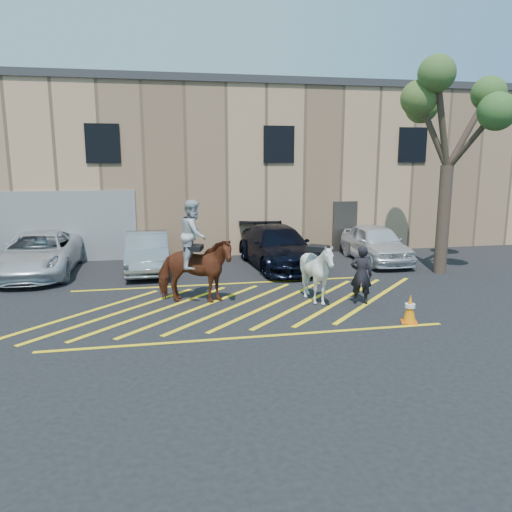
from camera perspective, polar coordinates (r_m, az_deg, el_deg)
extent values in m
plane|color=black|center=(14.25, -2.56, -5.39)|extent=(90.00, 90.00, 0.00)
imported|color=silver|center=(19.14, -23.62, 0.24)|extent=(2.49, 5.35, 1.48)
imported|color=gray|center=(18.50, -12.33, 0.45)|extent=(1.54, 4.27, 1.40)
imported|color=black|center=(18.80, 2.49, 1.05)|extent=(2.49, 5.37, 1.52)
imported|color=white|center=(20.27, 13.53, 1.43)|extent=(1.89, 4.38, 1.47)
imported|color=black|center=(14.31, 11.94, -2.10)|extent=(0.72, 0.63, 1.67)
cube|color=tan|center=(25.59, -6.80, 9.85)|extent=(32.00, 10.00, 7.00)
cube|color=#2D2D30|center=(25.77, -7.00, 17.98)|extent=(32.20, 10.20, 0.30)
cube|color=black|center=(20.56, -17.13, 12.20)|extent=(1.30, 0.08, 1.50)
cube|color=black|center=(21.09, 2.63, 12.63)|extent=(1.30, 0.08, 1.50)
cube|color=black|center=(23.27, 17.46, 12.01)|extent=(1.30, 0.08, 1.50)
cube|color=#38332D|center=(22.19, 10.10, 3.34)|extent=(1.10, 0.08, 2.20)
cube|color=yellow|center=(13.98, -19.74, -6.37)|extent=(4.20, 4.20, 0.01)
cube|color=yellow|center=(13.86, -15.42, -6.26)|extent=(4.20, 4.20, 0.01)
cube|color=yellow|center=(13.81, -11.05, -6.11)|extent=(4.20, 4.20, 0.01)
cube|color=yellow|center=(13.85, -6.68, -5.93)|extent=(4.20, 4.20, 0.01)
cube|color=yellow|center=(13.97, -2.37, -5.71)|extent=(4.20, 4.20, 0.01)
cube|color=yellow|center=(14.16, 1.85, -5.47)|extent=(4.20, 4.20, 0.01)
cube|color=yellow|center=(14.42, 5.94, -5.21)|extent=(4.20, 4.20, 0.01)
cube|color=yellow|center=(14.76, 9.85, -4.94)|extent=(4.20, 4.20, 0.01)
cube|color=yellow|center=(15.16, 13.56, -4.66)|extent=(4.20, 4.20, 0.01)
cube|color=yellow|center=(16.35, -3.74, -3.21)|extent=(9.50, 0.12, 0.01)
cube|color=yellow|center=(11.63, -0.42, -9.23)|extent=(9.50, 0.12, 0.01)
imported|color=#5A2C15|center=(14.15, -7.05, -1.67)|extent=(2.41, 1.57, 1.87)
imported|color=#ACADB7|center=(13.96, -7.15, 2.50)|extent=(0.94, 1.09, 1.91)
cube|color=black|center=(14.02, -7.11, 0.94)|extent=(0.59, 0.66, 0.14)
imported|color=silver|center=(14.17, 7.01, -1.86)|extent=(2.11, 2.15, 1.77)
cube|color=black|center=(14.03, 7.07, 0.90)|extent=(0.72, 0.71, 0.14)
cube|color=#F15309|center=(13.18, 17.09, -7.22)|extent=(0.49, 0.49, 0.03)
cone|color=orange|center=(13.07, 17.18, -5.70)|extent=(0.32, 0.32, 0.70)
cylinder|color=silver|center=(13.05, 17.20, -5.45)|extent=(0.25, 0.25, 0.10)
cylinder|color=#49382C|center=(18.81, 20.61, 3.87)|extent=(0.44, 0.44, 3.80)
cylinder|color=#48352B|center=(19.25, 23.06, 13.02)|extent=(1.76, 0.51, 2.68)
cylinder|color=#433628|center=(19.39, 19.66, 12.74)|extent=(0.33, 1.88, 2.34)
cylinder|color=#4D3C2E|center=(18.38, 19.59, 13.00)|extent=(1.40, 0.20, 2.39)
cylinder|color=#433829|center=(18.27, 23.34, 11.95)|extent=(0.78, 1.62, 1.96)
cylinder|color=#473B2B|center=(18.24, 20.50, 14.09)|extent=(1.16, 0.77, 3.11)
sphere|color=#466D2F|center=(19.90, 25.07, 16.47)|extent=(1.20, 1.20, 1.20)
sphere|color=#4D692D|center=(20.17, 18.39, 15.88)|extent=(1.20, 1.20, 1.20)
sphere|color=#546D2F|center=(18.17, 18.11, 16.76)|extent=(1.20, 1.20, 1.20)
sphere|color=#39632A|center=(17.92, 25.84, 14.65)|extent=(1.20, 1.20, 1.20)
sphere|color=#42652B|center=(17.92, 19.96, 19.03)|extent=(1.20, 1.20, 1.20)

